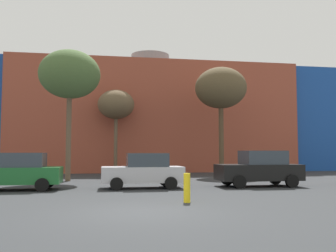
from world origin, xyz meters
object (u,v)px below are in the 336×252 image
bare_tree_0 (221,89)px  bare_tree_1 (70,75)px  parked_car_1 (18,172)px  parked_car_3 (259,169)px  parked_car_2 (144,171)px  bollard_yellow_0 (187,188)px  bare_tree_2 (116,105)px

bare_tree_0 → bare_tree_1: bearing=-161.5°
parked_car_1 → bare_tree_1: size_ratio=0.49×
parked_car_3 → parked_car_1: bearing=0.0°
parked_car_2 → bollard_yellow_0: 5.54m
bare_tree_0 → bollard_yellow_0: bare_tree_0 is taller
parked_car_1 → bollard_yellow_0: size_ratio=3.91×
parked_car_2 → bare_tree_0: bearing=-127.4°
parked_car_1 → parked_car_2: size_ratio=1.01×
parked_car_2 → parked_car_3: bearing=180.0°
parked_car_3 → bare_tree_0: size_ratio=0.51×
parked_car_3 → bare_tree_2: 14.67m
parked_car_2 → bare_tree_2: 12.87m
bollard_yellow_0 → parked_car_2: bearing=100.5°
bare_tree_1 → parked_car_3: bearing=-27.4°
parked_car_3 → bollard_yellow_0: 7.44m
parked_car_2 → parked_car_3: 6.07m
parked_car_3 → bare_tree_0: 10.71m
bare_tree_2 → parked_car_1: bearing=-112.0°
parked_car_1 → bollard_yellow_0: (6.92, -5.44, -0.35)m
parked_car_2 → bollard_yellow_0: bearing=100.5°
parked_car_2 → bare_tree_2: size_ratio=0.58×
parked_car_1 → bare_tree_2: 13.69m
parked_car_2 → parked_car_3: size_ratio=0.93×
bare_tree_2 → bollard_yellow_0: size_ratio=6.63×
bollard_yellow_0 → bare_tree_0: bearing=67.9°
parked_car_1 → bare_tree_2: bearing=-112.0°
parked_car_2 → bollard_yellow_0: size_ratio=3.86×
bare_tree_2 → bare_tree_1: bearing=-114.9°
bare_tree_0 → bare_tree_2: size_ratio=1.22×
bare_tree_1 → bollard_yellow_0: bearing=-64.3°
parked_car_2 → bare_tree_1: size_ratio=0.49×
parked_car_1 → bollard_yellow_0: parked_car_1 is taller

